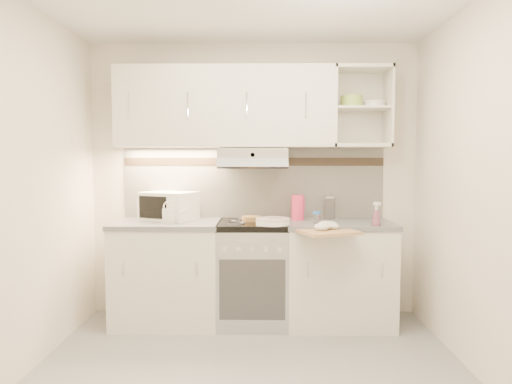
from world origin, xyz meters
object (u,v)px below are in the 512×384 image
at_px(watering_can, 170,215).
at_px(glass_jar, 329,207).
at_px(spray_bottle, 376,216).
at_px(cutting_board, 327,231).
at_px(microwave, 169,206).
at_px(plate_stack, 273,221).
at_px(electric_range, 253,272).
at_px(pink_pitcher, 298,207).

bearing_deg(watering_can, glass_jar, 1.97).
relative_size(spray_bottle, cutting_board, 0.49).
relative_size(glass_jar, spray_bottle, 1.01).
bearing_deg(spray_bottle, watering_can, 152.20).
relative_size(microwave, plate_stack, 1.91).
bearing_deg(watering_can, microwave, 93.50).
xyz_separation_m(electric_range, watering_can, (-0.70, -0.11, 0.52)).
bearing_deg(pink_pitcher, cutting_board, -91.32).
xyz_separation_m(electric_range, microwave, (-0.76, 0.11, 0.58)).
height_order(watering_can, plate_stack, watering_can).
bearing_deg(pink_pitcher, watering_can, 168.47).
relative_size(pink_pitcher, glass_jar, 1.08).
height_order(microwave, plate_stack, microwave).
relative_size(electric_range, plate_stack, 3.16).
bearing_deg(plate_stack, spray_bottle, -2.98).
bearing_deg(pink_pitcher, spray_bottle, -52.19).
xyz_separation_m(microwave, cutting_board, (1.35, -0.47, -0.15)).
height_order(glass_jar, cutting_board, glass_jar).
distance_m(watering_can, glass_jar, 1.43).
xyz_separation_m(microwave, plate_stack, (0.93, -0.29, -0.10)).
bearing_deg(watering_can, cutting_board, -21.29).
relative_size(microwave, watering_can, 2.42).
distance_m(plate_stack, cutting_board, 0.46).
bearing_deg(glass_jar, spray_bottle, -52.51).
bearing_deg(electric_range, pink_pitcher, 16.86).
xyz_separation_m(electric_range, pink_pitcher, (0.40, 0.12, 0.56)).
relative_size(electric_range, pink_pitcher, 3.98).
xyz_separation_m(watering_can, cutting_board, (1.29, -0.25, -0.10)).
relative_size(plate_stack, spray_bottle, 1.37).
height_order(microwave, watering_can, microwave).
distance_m(microwave, pink_pitcher, 1.16).
distance_m(watering_can, spray_bottle, 1.72).
bearing_deg(spray_bottle, plate_stack, 153.01).
distance_m(pink_pitcher, spray_bottle, 0.71).
relative_size(plate_stack, glass_jar, 1.36).
xyz_separation_m(plate_stack, cutting_board, (0.42, -0.18, -0.06)).
height_order(microwave, spray_bottle, microwave).
xyz_separation_m(pink_pitcher, spray_bottle, (0.62, -0.34, -0.03)).
distance_m(microwave, glass_jar, 1.45).
xyz_separation_m(watering_can, pink_pitcher, (1.10, 0.23, 0.04)).
xyz_separation_m(spray_bottle, cutting_board, (-0.42, -0.14, -0.11)).
xyz_separation_m(microwave, spray_bottle, (1.77, -0.33, -0.05)).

